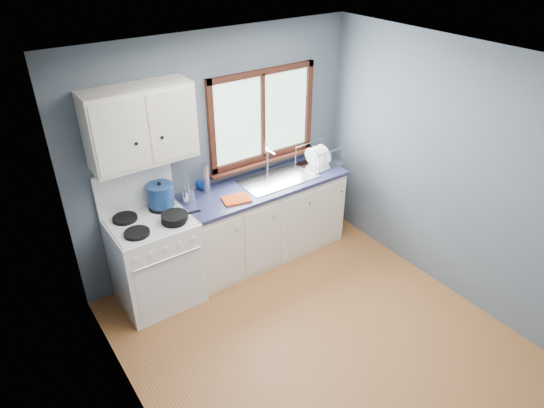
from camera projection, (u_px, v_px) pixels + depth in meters
floor at (324, 346)px, 4.43m from camera, size 3.20×3.60×0.02m
ceiling at (345, 71)px, 3.15m from camera, size 3.20×3.60×0.02m
wall_back at (219, 153)px, 5.07m from camera, size 3.20×0.02×2.50m
wall_left at (135, 315)px, 3.00m from camera, size 0.02×3.60×2.50m
wall_right at (462, 178)px, 4.58m from camera, size 0.02×3.60×2.50m
gas_range at (155, 258)px, 4.75m from camera, size 0.76×0.69×1.36m
base_cabinets at (264, 223)px, 5.44m from camera, size 1.85×0.60×0.88m
countertop at (264, 185)px, 5.19m from camera, size 1.89×0.64×0.04m
sink at (278, 184)px, 5.30m from camera, size 0.84×0.46×0.44m
window at (263, 123)px, 5.19m from camera, size 1.36×0.10×1.03m
upper_cabinets at (141, 126)px, 4.24m from camera, size 0.95×0.35×0.70m
skillet at (175, 217)px, 4.48m from camera, size 0.39×0.28×0.05m
stockpot at (161, 195)px, 4.66m from camera, size 0.31×0.31×0.25m
utensil_crock at (188, 195)px, 4.81m from camera, size 0.15×0.15×0.37m
thermos at (206, 178)px, 4.95m from camera, size 0.07×0.07×0.32m
soap_bottle at (204, 180)px, 4.97m from camera, size 0.11×0.11×0.26m
dish_towel at (236, 199)px, 4.86m from camera, size 0.31×0.25×0.02m
dish_rack at (318, 160)px, 5.54m from camera, size 0.48×0.38×0.24m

